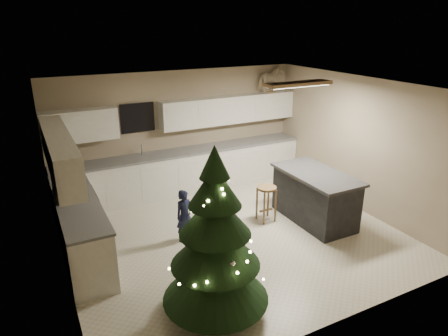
{
  "coord_description": "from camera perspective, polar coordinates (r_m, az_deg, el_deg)",
  "views": [
    {
      "loc": [
        -2.97,
        -5.44,
        3.56
      ],
      "look_at": [
        0.0,
        0.35,
        1.15
      ],
      "focal_mm": 32.0,
      "sensor_mm": 36.0,
      "label": 1
    }
  ],
  "objects": [
    {
      "name": "ground_plane",
      "position": [
        7.15,
        1.3,
        -9.55
      ],
      "size": [
        5.5,
        5.5,
        0.0
      ],
      "primitive_type": "plane",
      "color": "beige"
    },
    {
      "name": "room_shell",
      "position": [
        6.47,
        1.59,
        4.06
      ],
      "size": [
        5.52,
        5.02,
        2.61
      ],
      "color": "gray",
      "rests_on": "ground_plane"
    },
    {
      "name": "cabinetry",
      "position": [
        7.9,
        -10.23,
        -0.8
      ],
      "size": [
        5.5,
        3.2,
        2.0
      ],
      "color": "silver",
      "rests_on": "ground_plane"
    },
    {
      "name": "island",
      "position": [
        7.65,
        12.83,
        -3.99
      ],
      "size": [
        0.9,
        1.7,
        0.95
      ],
      "color": "black",
      "rests_on": "ground_plane"
    },
    {
      "name": "bar_stool",
      "position": [
        7.46,
        6.1,
        -3.89
      ],
      "size": [
        0.36,
        0.36,
        0.69
      ],
      "rotation": [
        0.0,
        0.0,
        0.14
      ],
      "color": "brown",
      "rests_on": "ground_plane"
    },
    {
      "name": "christmas_tree",
      "position": [
        5.01,
        -1.25,
        -11.37
      ],
      "size": [
        1.41,
        1.37,
        2.26
      ],
      "rotation": [
        0.0,
        0.0,
        0.08
      ],
      "color": "#3F2816",
      "rests_on": "ground_plane"
    },
    {
      "name": "toddler",
      "position": [
        6.81,
        -5.62,
        -6.83
      ],
      "size": [
        0.37,
        0.28,
        0.93
      ],
      "primitive_type": "imported",
      "rotation": [
        0.0,
        0.0,
        0.19
      ],
      "color": "black",
      "rests_on": "ground_plane"
    },
    {
      "name": "rocking_horse",
      "position": [
        9.42,
        6.62,
        12.48
      ],
      "size": [
        0.71,
        0.49,
        0.57
      ],
      "rotation": [
        0.0,
        0.0,
        1.89
      ],
      "color": "brown",
      "rests_on": "cabinetry"
    }
  ]
}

